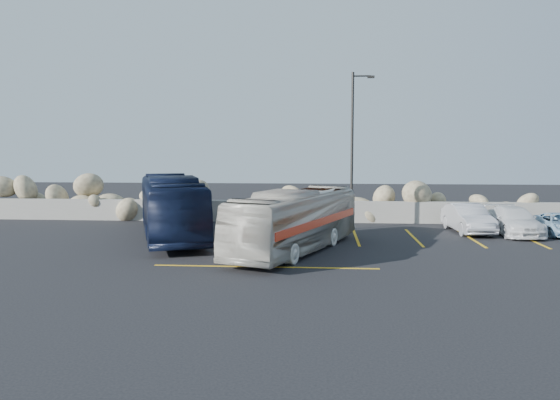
# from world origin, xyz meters

# --- Properties ---
(ground) EXTENTS (90.00, 90.00, 0.00)m
(ground) POSITION_xyz_m (0.00, 0.00, 0.00)
(ground) COLOR black
(ground) RESTS_ON ground
(seawall) EXTENTS (60.00, 0.40, 1.20)m
(seawall) POSITION_xyz_m (0.00, 12.00, 0.60)
(seawall) COLOR gray
(seawall) RESTS_ON ground
(riprap_pile) EXTENTS (54.00, 2.80, 2.60)m
(riprap_pile) POSITION_xyz_m (0.00, 13.20, 1.30)
(riprap_pile) COLOR #857457
(riprap_pile) RESTS_ON ground
(parking_lines) EXTENTS (18.16, 9.36, 0.01)m
(parking_lines) POSITION_xyz_m (4.64, 5.57, 0.01)
(parking_lines) COLOR gold
(parking_lines) RESTS_ON ground
(lamppost) EXTENTS (1.14, 0.18, 8.00)m
(lamppost) POSITION_xyz_m (2.56, 9.50, 4.30)
(lamppost) COLOR #282624
(lamppost) RESTS_ON ground
(vintage_bus) EXTENTS (5.25, 9.19, 2.52)m
(vintage_bus) POSITION_xyz_m (-0.07, 3.26, 1.26)
(vintage_bus) COLOR beige
(vintage_bus) RESTS_ON ground
(tour_coach) EXTENTS (5.80, 10.61, 2.90)m
(tour_coach) POSITION_xyz_m (-6.10, 6.40, 1.45)
(tour_coach) COLOR black
(tour_coach) RESTS_ON ground
(car_b) EXTENTS (1.82, 4.38, 1.41)m
(car_b) POSITION_xyz_m (8.22, 8.82, 0.70)
(car_b) COLOR silver
(car_b) RESTS_ON ground
(car_c) EXTENTS (1.88, 4.54, 1.31)m
(car_c) POSITION_xyz_m (10.28, 8.40, 0.66)
(car_c) COLOR white
(car_c) RESTS_ON ground
(car_d) EXTENTS (1.93, 3.84, 1.04)m
(car_d) POSITION_xyz_m (12.47, 8.34, 0.52)
(car_d) COLOR #99BFDA
(car_d) RESTS_ON ground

